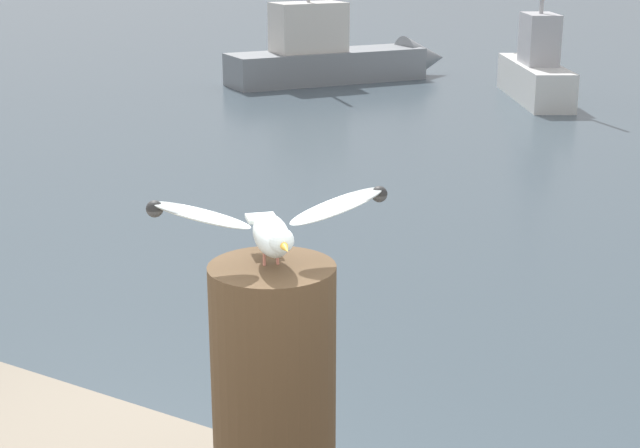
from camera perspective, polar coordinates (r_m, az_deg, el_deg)
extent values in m
cylinder|color=#4C3823|center=(2.66, -2.79, -10.68)|extent=(0.34, 0.34, 0.80)
cylinder|color=#C67260|center=(2.50, -3.38, -2.12)|extent=(0.01, 0.01, 0.04)
cylinder|color=#C67260|center=(2.50, -2.57, -2.06)|extent=(0.01, 0.01, 0.04)
ellipsoid|color=silver|center=(2.47, -2.95, -0.69)|extent=(0.23, 0.23, 0.10)
sphere|color=silver|center=(2.34, -2.35, -1.01)|extent=(0.06, 0.06, 0.06)
cone|color=gold|center=(2.29, -2.07, -1.51)|extent=(0.05, 0.05, 0.02)
cube|color=silver|center=(2.60, -3.56, 0.36)|extent=(0.11, 0.11, 0.01)
ellipsoid|color=silver|center=(2.43, -7.12, 0.52)|extent=(0.27, 0.27, 0.10)
sphere|color=#3A3A3A|center=(2.42, -9.94, 0.91)|extent=(0.04, 0.04, 0.04)
ellipsoid|color=silver|center=(2.50, 0.98, 1.08)|extent=(0.27, 0.27, 0.10)
sphere|color=#3A3A3A|center=(2.52, 3.60, 1.81)|extent=(0.04, 0.04, 0.04)
cube|color=silver|center=(19.52, 12.82, 8.38)|extent=(2.46, 3.30, 0.73)
cone|color=silver|center=(21.34, 11.63, 9.26)|extent=(0.98, 0.98, 0.71)
cube|color=#B2B2B7|center=(19.27, 13.09, 10.81)|extent=(1.07, 1.23, 0.97)
cube|color=gray|center=(21.40, 0.40, 9.48)|extent=(3.47, 4.42, 0.70)
cone|color=gray|center=(22.64, 6.27, 9.89)|extent=(1.51, 1.51, 1.09)
cube|color=silver|center=(21.10, -0.70, 11.78)|extent=(1.60, 1.79, 1.06)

